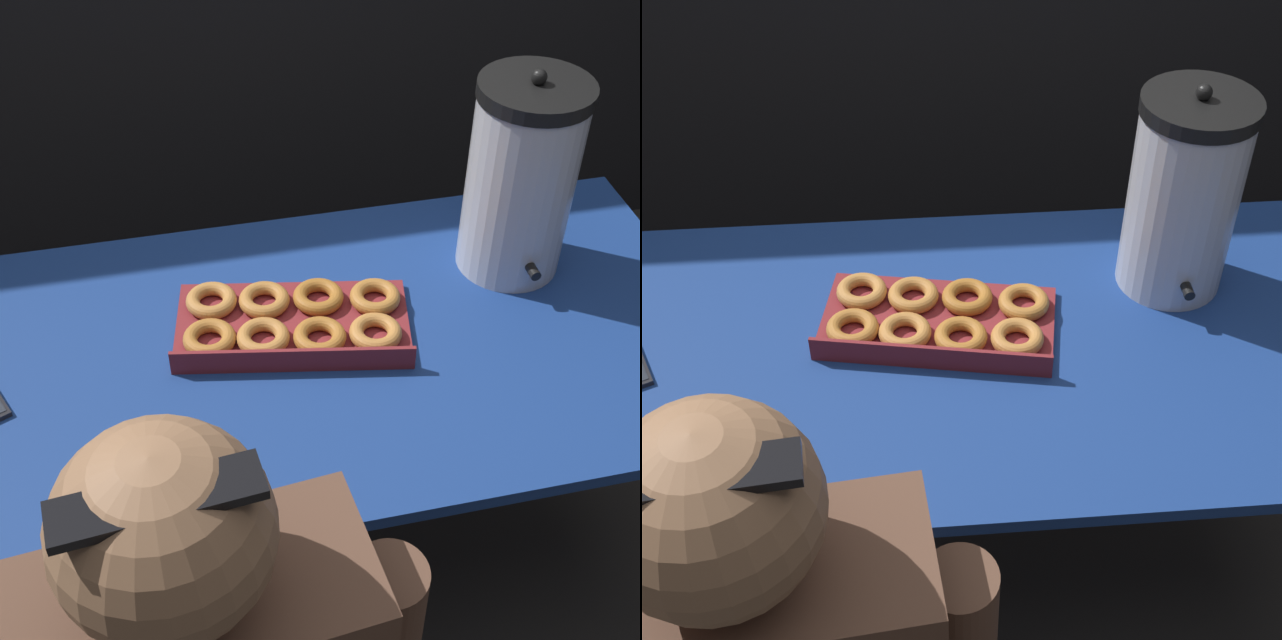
{
  "view_description": "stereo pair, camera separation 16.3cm",
  "coord_description": "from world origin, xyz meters",
  "views": [
    {
      "loc": [
        -0.28,
        -1.17,
        1.91
      ],
      "look_at": [
        -0.02,
        0.0,
        0.79
      ],
      "focal_mm": 50.0,
      "sensor_mm": 36.0,
      "label": 1
    },
    {
      "loc": [
        -0.11,
        -1.2,
        1.91
      ],
      "look_at": [
        -0.02,
        0.0,
        0.79
      ],
      "focal_mm": 50.0,
      "sensor_mm": 36.0,
      "label": 2
    }
  ],
  "objects": [
    {
      "name": "ground_plane",
      "position": [
        0.0,
        0.0,
        0.0
      ],
      "size": [
        12.0,
        12.0,
        0.0
      ],
      "primitive_type": "plane",
      "color": "#2D2B28"
    },
    {
      "name": "folding_table",
      "position": [
        0.0,
        0.0,
        0.69
      ],
      "size": [
        1.51,
        0.81,
        0.73
      ],
      "color": "navy",
      "rests_on": "ground"
    },
    {
      "name": "donut_box",
      "position": [
        -0.06,
        0.05,
        0.76
      ],
      "size": [
        0.48,
        0.31,
        0.05
      ],
      "rotation": [
        0.0,
        0.0,
        -0.18
      ],
      "color": "maroon",
      "rests_on": "folding_table"
    },
    {
      "name": "coffee_urn",
      "position": [
        0.41,
        0.16,
        0.94
      ],
      "size": [
        0.22,
        0.24,
        0.43
      ],
      "color": "silver",
      "rests_on": "folding_table"
    }
  ]
}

